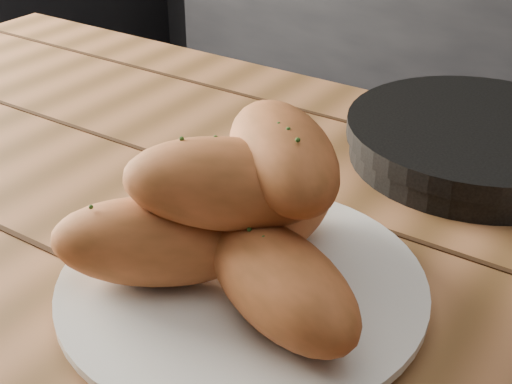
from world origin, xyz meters
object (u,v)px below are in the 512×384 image
Objects in this scene: skillet at (478,141)px; bread_rolls at (242,215)px; table at (254,339)px; plate at (242,287)px.

bread_rolls is at bearing -102.99° from skillet.
table is 5.08× the size of plate.
plate is 0.07m from bread_rolls.
plate is at bearing -64.98° from table.
table is 5.27× the size of bread_rolls.
skillet reaches higher than table.
bread_rolls reaches higher than table.
skillet is (0.08, 0.34, -0.05)m from bread_rolls.
skillet is at bearing 77.39° from plate.
bread_rolls reaches higher than plate.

